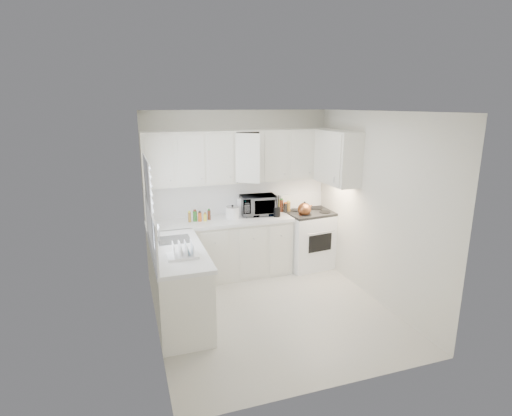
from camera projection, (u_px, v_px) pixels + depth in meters
name	position (u px, v px, depth m)	size (l,w,h in m)	color
floor	(272.00, 310.00, 5.37)	(3.20, 3.20, 0.00)	beige
ceiling	(275.00, 111.00, 4.72)	(3.20, 3.20, 0.00)	white
wall_back	(239.00, 192.00, 6.52)	(3.00, 3.00, 0.00)	beige
wall_front	(337.00, 264.00, 3.58)	(3.00, 3.00, 0.00)	beige
wall_left	(151.00, 229.00, 4.59)	(3.20, 3.20, 0.00)	beige
wall_right	(375.00, 208.00, 5.51)	(3.20, 3.20, 0.00)	beige
window_blinds	(149.00, 201.00, 4.85)	(0.06, 0.96, 1.06)	white
lower_cabinets_back	(221.00, 250.00, 6.34)	(2.22, 0.60, 0.90)	beige
lower_cabinets_left	(179.00, 286.00, 5.08)	(0.60, 1.60, 0.90)	beige
countertop_back	(220.00, 221.00, 6.21)	(2.24, 0.64, 0.05)	silver
countertop_left	(178.00, 251.00, 4.96)	(0.64, 1.62, 0.05)	silver
backsplash_back	(239.00, 197.00, 6.53)	(2.98, 0.02, 0.55)	silver
backsplash_left	(151.00, 230.00, 4.79)	(0.02, 1.60, 0.55)	silver
upper_cabinets_back	(241.00, 182.00, 6.32)	(3.00, 0.33, 0.80)	beige
upper_cabinets_right	(336.00, 184.00, 6.16)	(0.33, 0.90, 0.80)	beige
sink	(174.00, 231.00, 5.25)	(0.42, 0.38, 0.30)	gray
stove	(309.00, 231.00, 6.74)	(0.80, 0.65, 1.23)	white
tea_kettle	(304.00, 208.00, 6.42)	(0.27, 0.23, 0.25)	brown
frying_pan	(315.00, 208.00, 6.85)	(0.24, 0.41, 0.04)	black
microwave	(258.00, 203.00, 6.44)	(0.57, 0.32, 0.39)	gray
rice_cooker	(233.00, 212.00, 6.26)	(0.21, 0.21, 0.21)	white
paper_towel	(241.00, 207.00, 6.44)	(0.12, 0.12, 0.27)	white
utensil_crock	(277.00, 206.00, 6.33)	(0.12, 0.12, 0.36)	black
dish_rack	(182.00, 249.00, 4.67)	(0.36, 0.27, 0.20)	white
spice_left_0	(189.00, 216.00, 6.16)	(0.06, 0.06, 0.13)	olive
spice_left_1	(195.00, 217.00, 6.10)	(0.06, 0.06, 0.13)	#256822
spice_left_2	(199.00, 215.00, 6.21)	(0.06, 0.06, 0.13)	#DB5B1D
spice_left_3	(204.00, 216.00, 6.15)	(0.06, 0.06, 0.13)	yellow
spice_left_4	(208.00, 214.00, 6.26)	(0.06, 0.06, 0.13)	brown
sauce_right_0	(275.00, 206.00, 6.63)	(0.06, 0.06, 0.19)	#DB5B1D
sauce_right_1	(279.00, 207.00, 6.59)	(0.06, 0.06, 0.19)	yellow
sauce_right_2	(281.00, 206.00, 6.66)	(0.06, 0.06, 0.19)	brown
sauce_right_3	(285.00, 206.00, 6.63)	(0.06, 0.06, 0.19)	black
sauce_right_4	(287.00, 205.00, 6.70)	(0.06, 0.06, 0.19)	olive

